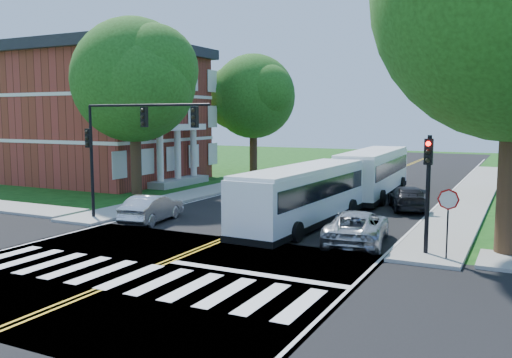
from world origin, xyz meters
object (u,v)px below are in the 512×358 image
Objects in this scene: bus_lead at (304,195)px; bus_follow at (373,172)px; signal_nw at (126,134)px; signal_ne at (428,178)px; dark_sedan at (407,198)px; hatchback at (152,208)px; suv at (357,227)px.

bus_lead is 10.99m from bus_follow.
signal_nw reaches higher than signal_ne.
bus_lead reaches higher than dark_sedan.
hatchback is (-7.04, -2.54, -0.81)m from bus_lead.
suv is (11.14, 0.98, -3.68)m from signal_nw.
hatchback is (0.78, 0.84, -3.68)m from signal_nw.
signal_nw reaches higher than suv.
bus_follow is at bearing -90.26° from bus_lead.
suv reaches higher than dark_sedan.
bus_follow is at bearing -86.52° from suv.
dark_sedan is at bearing -115.15° from bus_lead.
signal_nw is 0.61× the size of bus_follow.
bus_follow is 2.38× the size of suv.
bus_follow is at bearing 111.70° from signal_ne.
suv is at bearing 5.04° from signal_nw.
bus_follow is (8.35, 14.35, -2.78)m from signal_nw.
signal_ne is at bearing 168.01° from hatchback.
signal_nw reaches higher than bus_follow.
signal_nw is at bearing 25.82° from bus_lead.
hatchback is 0.92× the size of dark_sedan.
signal_nw is at bearing -179.95° from signal_ne.
signal_nw is 1.62× the size of signal_ne.
dark_sedan is at bearing 41.79° from signal_nw.
suv is at bearing 161.54° from signal_ne.
suv is at bearing 99.26° from bus_follow.
signal_nw is 1.45× the size of suv.
signal_ne is 0.38× the size of bus_follow.
signal_ne is at bearing 0.05° from signal_nw.
bus_follow is 13.69m from suv.
bus_lead is at bearing 151.68° from signal_ne.
signal_ne reaches higher than bus_follow.
signal_ne reaches higher than dark_sedan.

